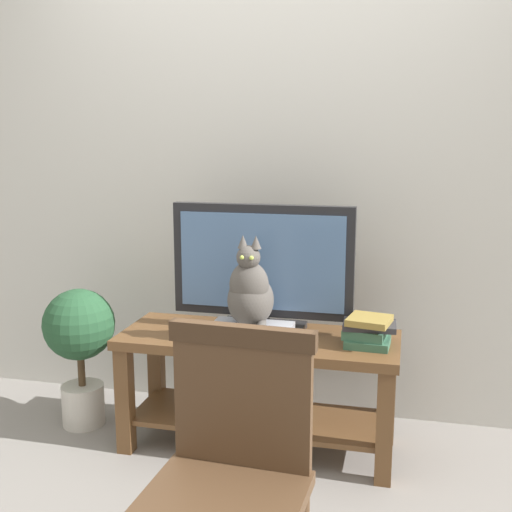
# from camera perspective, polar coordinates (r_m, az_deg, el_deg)

# --- Properties ---
(ground_plane) EXTENTS (12.00, 12.00, 0.00)m
(ground_plane) POSITION_cam_1_polar(r_m,az_deg,el_deg) (2.70, -2.94, -21.69)
(ground_plane) COLOR gray
(back_wall) EXTENTS (7.00, 0.12, 2.80)m
(back_wall) POSITION_cam_1_polar(r_m,az_deg,el_deg) (3.29, 2.09, 10.02)
(back_wall) COLOR beige
(back_wall) RESTS_ON ground
(tv_stand) EXTENTS (1.27, 0.48, 0.55)m
(tv_stand) POSITION_cam_1_polar(r_m,az_deg,el_deg) (2.98, 0.23, -10.18)
(tv_stand) COLOR brown
(tv_stand) RESTS_ON ground
(tv) EXTENTS (0.84, 0.20, 0.59)m
(tv) POSITION_cam_1_polar(r_m,az_deg,el_deg) (2.91, 0.57, -0.99)
(tv) COLOR black
(tv) RESTS_ON tv_stand
(media_box) EXTENTS (0.36, 0.23, 0.07)m
(media_box) POSITION_cam_1_polar(r_m,az_deg,el_deg) (2.84, -0.39, -6.94)
(media_box) COLOR #BCBCC1
(media_box) RESTS_ON tv_stand
(cat) EXTENTS (0.20, 0.28, 0.41)m
(cat) POSITION_cam_1_polar(r_m,az_deg,el_deg) (2.78, -0.43, -3.32)
(cat) COLOR #514C47
(cat) RESTS_ON media_box
(wooden_chair) EXTENTS (0.47, 0.47, 0.91)m
(wooden_chair) POSITION_cam_1_polar(r_m,az_deg,el_deg) (1.90, -2.37, -18.24)
(wooden_chair) COLOR #513823
(wooden_chair) RESTS_ON ground
(book_stack) EXTENTS (0.23, 0.20, 0.13)m
(book_stack) POSITION_cam_1_polar(r_m,az_deg,el_deg) (2.81, 9.98, -6.63)
(book_stack) COLOR #38664C
(book_stack) RESTS_ON tv_stand
(potted_plant) EXTENTS (0.35, 0.35, 0.70)m
(potted_plant) POSITION_cam_1_polar(r_m,az_deg,el_deg) (3.30, -15.52, -7.22)
(potted_plant) COLOR beige
(potted_plant) RESTS_ON ground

